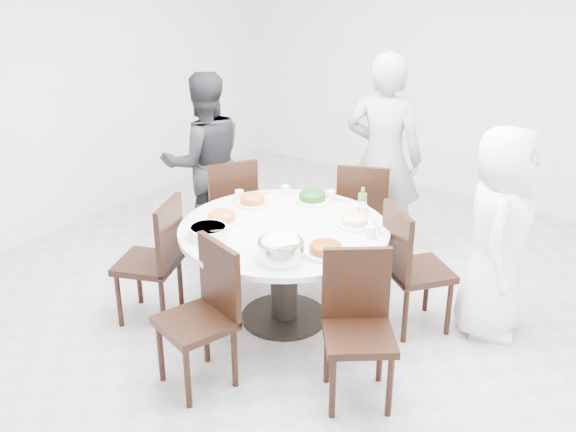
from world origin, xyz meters
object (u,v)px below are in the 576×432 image
Objects in this scene: diner_right at (498,233)px; diner_middle at (383,159)px; chair_n at (363,213)px; rice_bowl at (281,251)px; chair_nw at (227,208)px; beverage_bottle at (362,201)px; chair_ne at (419,268)px; chair_se at (359,333)px; soup_bowl at (208,232)px; chair_s at (195,320)px; diner_left at (205,162)px; dining_table at (284,274)px; chair_sw at (147,260)px.

diner_right is 0.84× the size of diner_middle.
chair_n is 3.17× the size of rice_bowl.
beverage_bottle reaches higher than chair_nw.
chair_ne and chair_se have the same top height.
soup_bowl is at bearing 54.08° from chair_n.
diner_right is 0.98m from beverage_bottle.
beverage_bottle is at bearing 93.73° from chair_s.
diner_middle is 1.56m from diner_left.
rice_bowl is (0.27, -1.55, 0.34)m from chair_n.
beverage_bottle is (-0.94, -0.24, 0.09)m from diner_right.
diner_right is 1.55m from rice_bowl.
diner_right is at bearing 14.50° from beverage_bottle.
diner_middle reaches higher than chair_nw.
soup_bowl is at bearing 139.16° from chair_s.
dining_table is at bearing 107.00° from chair_s.
chair_nw reaches higher than rice_bowl.
diner_middle reaches higher than chair_se.
chair_n is 1.61m from rice_bowl.
chair_nw is 0.59× the size of diner_left.
dining_table is 1.04m from chair_se.
chair_n is at bearing 89.30° from dining_table.
chair_ne is at bearing 117.90° from chair_n.
diner_middle is at bearing 150.57° from diner_left.
chair_sw is (-0.84, -1.69, 0.00)m from chair_n.
chair_s is (-0.83, -1.43, 0.00)m from chair_ne.
chair_ne is 1.05m from chair_n.
chair_se is 3.48× the size of soup_bowl.
diner_left is at bearing 11.85° from diner_middle.
diner_left is (-1.34, -0.50, 0.32)m from chair_n.
chair_se is at bearing -6.18° from rice_bowl.
beverage_bottle is at bearing 120.31° from chair_nw.
chair_nw is 1.10m from chair_sw.
chair_n is at bearing 99.77° from rice_bowl.
diner_right reaches higher than beverage_bottle.
chair_se is at bearing 43.46° from chair_s.
beverage_bottle is at bearing 89.10° from diner_right.
chair_sw is at bearing 144.25° from chair_se.
diner_middle is at bearing 105.17° from chair_s.
beverage_bottle is at bearing 93.81° from chair_n.
diner_middle is (1.05, 0.83, 0.43)m from chair_nw.
beverage_bottle reaches higher than soup_bowl.
dining_table is 1.12m from chair_nw.
chair_n is 0.62× the size of diner_right.
dining_table is at bearing 101.95° from chair_sw.
diner_middle is at bearing 159.13° from chair_nw.
beverage_bottle reaches higher than chair_ne.
chair_s is (0.01, -0.95, 0.10)m from dining_table.
beverage_bottle reaches higher than dining_table.
chair_sw is 2.50m from diner_right.
dining_table is 0.67m from rice_bowl.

